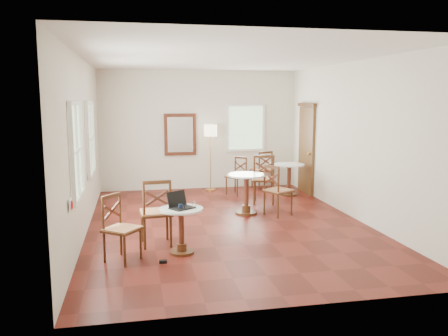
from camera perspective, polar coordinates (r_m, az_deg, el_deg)
name	(u,v)px	position (r m, az deg, el deg)	size (l,w,h in m)	color
ground	(227,224)	(8.54, 0.39, -6.95)	(7.00, 7.00, 0.00)	#57160E
room_shell	(221,121)	(8.49, -0.37, 5.90)	(5.02, 7.02, 3.01)	silver
cafe_table_near	(181,225)	(6.88, -5.34, -7.13)	(0.65, 0.65, 0.69)	#492712
cafe_table_mid	(246,189)	(9.17, 2.80, -2.67)	(0.76, 0.76, 0.81)	#492712
cafe_table_back	(289,176)	(11.03, 8.10, -0.98)	(0.72, 0.72, 0.76)	#492712
chair_near_a	(156,212)	(7.28, -8.44, -5.47)	(0.52, 0.52, 1.07)	#492712
chair_near_b	(121,228)	(6.70, -12.74, -7.32)	(0.62, 0.62, 0.95)	#492712
chair_mid_a	(264,179)	(10.13, 5.00, -1.36)	(0.63, 0.63, 1.09)	#492712
chair_mid_b	(277,190)	(9.11, 6.63, -2.77)	(0.63, 0.63, 1.01)	#492712
chair_back_a	(262,170)	(11.82, 4.81, -0.21)	(0.54, 0.54, 0.97)	#492712
chair_back_b	(237,176)	(11.04, 1.62, -0.99)	(0.59, 0.59, 0.91)	#492712
floor_lamp	(211,135)	(11.40, -1.69, 4.14)	(0.32, 0.32, 1.66)	#BF8C3F
laptop	(180,204)	(6.82, -5.53, -4.48)	(0.43, 0.42, 0.24)	black
mouse	(181,208)	(6.78, -5.34, -4.94)	(0.09, 0.05, 0.03)	black
navy_mug	(181,207)	(6.74, -5.42, -4.82)	(0.10, 0.07, 0.08)	black
water_glass	(194,204)	(6.80, -3.73, -4.55)	(0.06, 0.06, 0.11)	white
power_adapter	(163,262)	(6.63, -7.60, -11.47)	(0.11, 0.06, 0.04)	black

